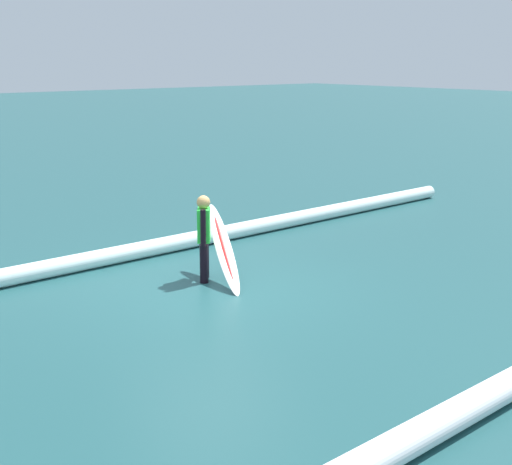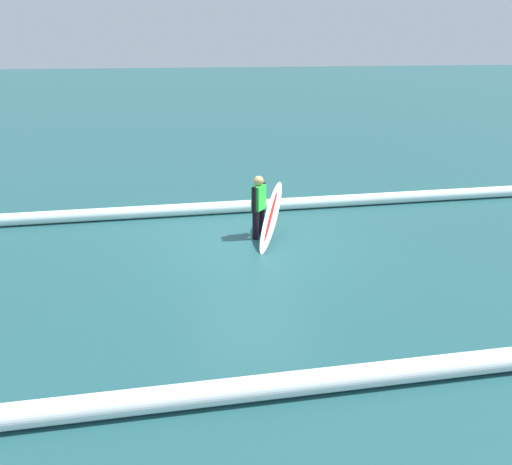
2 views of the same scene
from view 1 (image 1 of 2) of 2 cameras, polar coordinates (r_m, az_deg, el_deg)
ground_plane at (r=11.53m, az=-3.74°, el=-4.53°), size 129.82×129.82×0.00m
surfer at (r=11.80m, az=-4.13°, el=-0.06°), size 0.37×0.49×1.43m
surfboard at (r=11.85m, az=-2.58°, el=-1.20°), size 0.95×1.76×1.14m
wave_crest_foreground at (r=12.30m, az=-19.06°, el=-3.34°), size 22.85×1.08×0.31m
wave_crest_midground at (r=7.99m, az=17.46°, el=-12.49°), size 24.81×1.07×0.32m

